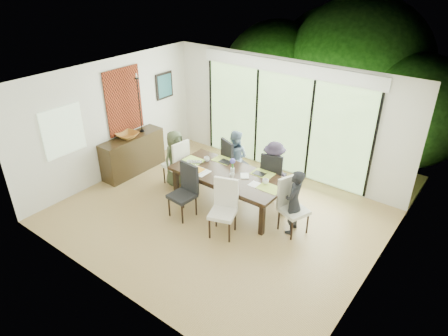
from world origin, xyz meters
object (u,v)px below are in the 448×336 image
Objects in this scene: person_far_right at (273,170)px; cup_b at (232,176)px; vase at (232,171)px; table_top at (229,175)px; chair_far_right at (274,174)px; chair_near_right at (223,210)px; chair_far_left at (235,161)px; cup_a at (207,159)px; cup_c at (266,182)px; chair_left_end at (175,162)px; person_right_end at (294,202)px; chair_near_left at (182,192)px; chair_right_end at (294,207)px; person_left_end at (176,158)px; laptop at (194,163)px; person_far_left at (235,157)px; bowl at (127,135)px; sideboard at (133,154)px.

cup_b is at bearing 73.05° from person_far_right.
table_top is at bearing -135.00° from vase.
chair_near_right is (-0.05, -1.72, 0.00)m from chair_far_right.
chair_far_left is 8.87× the size of cup_a.
cup_c is (0.80, 0.10, 0.08)m from table_top.
cup_b is at bearing 92.53° from chair_left_end.
cup_c is (2.30, 0.10, 0.25)m from chair_left_end.
person_right_end is at bearing 178.46° from chair_far_left.
cup_b is at bearing -162.90° from cup_c.
chair_far_right is at bearing 62.93° from chair_near_left.
cup_a is at bearing 107.21° from chair_right_end.
chair_far_left is at bearing -45.23° from person_left_end.
vase is (-0.45, 0.92, 0.26)m from chair_near_right.
chair_left_end is 9.17× the size of vase.
table_top is 0.72m from cup_a.
person_right_end is 10.40× the size of cup_c.
person_far_right is at bearing 28.55° from cup_a.
chair_far_right is 0.85× the size of person_left_end.
chair_near_right is at bearing 141.14° from chair_far_left.
chair_right_end is 2.36m from laptop.
person_right_end is at bearing 144.57° from person_far_right.
chair_far_right is 2.02m from chair_near_left.
person_far_right is 10.40× the size of cup_a.
chair_left_end is 8.87× the size of cup_c.
cup_a is (-0.25, -0.70, 0.25)m from chair_far_left.
person_far_left is at bearing 134.33° from chair_left_end.
person_right_end is 2.34m from laptop.
chair_far_right is (1.00, 0.00, 0.00)m from chair_far_left.
chair_right_end is at bearing 178.68° from chair_far_left.
chair_near_left is at bearing 54.98° from chair_left_end.
chair_right_end reaches higher than laptop.
person_right_end is at bearing 123.22° from chair_far_right.
cup_c is at bearing 102.98° from chair_right_end.
chair_far_right is at bearing -157.77° from chair_far_left.
person_far_right reaches higher than chair_far_left.
chair_near_left is 1.04m from cup_b.
chair_far_right is at bearing 69.29° from chair_right_end.
chair_left_end is 2.21m from person_far_right.
person_far_left reaches higher than cup_c.
cup_a is (0.80, 0.15, 0.25)m from chair_left_end.
chair_far_left and chair_far_right have the same top height.
person_right_end is at bearing 3.94° from bowl.
person_far_left reaches higher than laptop.
chair_near_right is 1.04m from cup_c.
laptop is 0.20× the size of sideboard.
vase is (0.50, -0.80, 0.26)m from chair_far_left.
person_right_end is at bearing 2.57° from sideboard.
chair_far_right is 8.87× the size of cup_c.
person_right_end and person_far_left have the same top height.
person_far_right reaches higher than cup_b.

